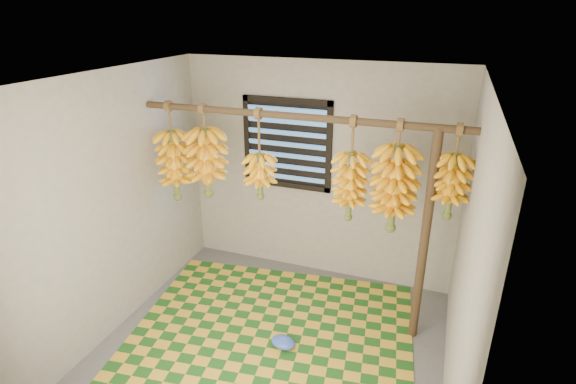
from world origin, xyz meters
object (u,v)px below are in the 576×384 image
at_px(banana_bunch_b, 207,163).
at_px(banana_bunch_e, 394,189).
at_px(support_post, 424,241).
at_px(banana_bunch_a, 175,165).
at_px(banana_bunch_d, 350,187).
at_px(woven_mat, 272,331).
at_px(banana_bunch_f, 451,186).
at_px(plastic_bag, 283,342).
at_px(banana_bunch_c, 260,176).

bearing_deg(banana_bunch_b, banana_bunch_e, 0.00).
relative_size(support_post, banana_bunch_a, 1.99).
xyz_separation_m(banana_bunch_b, banana_bunch_e, (1.80, 0.00, -0.03)).
xyz_separation_m(support_post, banana_bunch_d, (-0.68, 0.00, 0.42)).
xyz_separation_m(banana_bunch_a, banana_bunch_b, (0.37, 0.00, 0.07)).
height_order(support_post, banana_bunch_e, banana_bunch_e).
xyz_separation_m(support_post, banana_bunch_b, (-2.09, 0.00, 0.47)).
bearing_deg(banana_bunch_d, banana_bunch_b, 180.00).
xyz_separation_m(banana_bunch_b, banana_bunch_d, (1.42, 0.00, -0.06)).
xyz_separation_m(banana_bunch_a, banana_bunch_d, (1.79, 0.00, 0.01)).
xyz_separation_m(woven_mat, banana_bunch_f, (1.41, 0.42, 1.53)).
relative_size(woven_mat, plastic_bag, 11.15).
bearing_deg(banana_bunch_d, woven_mat, -144.18).
bearing_deg(banana_bunch_e, plastic_bag, -143.53).
xyz_separation_m(support_post, plastic_bag, (-1.09, -0.58, -0.94)).
xyz_separation_m(support_post, banana_bunch_a, (-2.46, 0.00, 0.40)).
height_order(woven_mat, banana_bunch_d, banana_bunch_d).
distance_m(support_post, banana_bunch_e, 0.54).
distance_m(banana_bunch_c, banana_bunch_d, 0.86).
distance_m(support_post, woven_mat, 1.66).
height_order(woven_mat, banana_bunch_b, banana_bunch_b).
bearing_deg(banana_bunch_d, banana_bunch_e, 0.00).
height_order(plastic_bag, banana_bunch_e, banana_bunch_e).
distance_m(plastic_bag, banana_bunch_f, 2.01).
bearing_deg(banana_bunch_b, banana_bunch_a, 180.00).
relative_size(banana_bunch_a, banana_bunch_b, 1.10).
relative_size(banana_bunch_c, banana_bunch_e, 0.88).
xyz_separation_m(banana_bunch_d, banana_bunch_f, (0.83, 0.00, 0.12)).
bearing_deg(plastic_bag, banana_bunch_c, 127.26).
xyz_separation_m(plastic_bag, banana_bunch_e, (0.79, 0.58, 1.39)).
distance_m(banana_bunch_c, banana_bunch_e, 1.24).
bearing_deg(banana_bunch_b, banana_bunch_c, -0.00).
distance_m(plastic_bag, banana_bunch_a, 2.01).
relative_size(support_post, banana_bunch_f, 2.50).
xyz_separation_m(banana_bunch_d, banana_bunch_e, (0.38, 0.00, 0.03)).
height_order(banana_bunch_a, banana_bunch_f, same).
distance_m(woven_mat, banana_bunch_e, 1.78).
height_order(support_post, woven_mat, support_post).
relative_size(plastic_bag, banana_bunch_e, 0.24).
relative_size(support_post, woven_mat, 0.77).
bearing_deg(plastic_bag, banana_bunch_e, 36.47).
xyz_separation_m(plastic_bag, banana_bunch_d, (0.41, 0.58, 1.36)).
bearing_deg(support_post, banana_bunch_b, 180.00).
height_order(support_post, banana_bunch_a, banana_bunch_a).
bearing_deg(banana_bunch_d, banana_bunch_c, -180.00).
bearing_deg(banana_bunch_f, banana_bunch_c, -180.00).
relative_size(woven_mat, banana_bunch_a, 2.58).
distance_m(banana_bunch_d, banana_bunch_e, 0.38).
height_order(support_post, banana_bunch_c, banana_bunch_c).
bearing_deg(banana_bunch_b, banana_bunch_f, 0.00).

